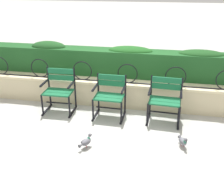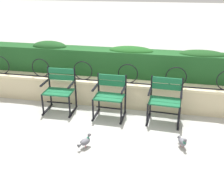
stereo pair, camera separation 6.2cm
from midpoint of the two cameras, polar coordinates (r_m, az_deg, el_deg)
The scene contains 9 objects.
ground_plane at distance 5.16m, azimuth -0.59°, elevation -6.11°, with size 60.00×60.00×0.00m, color #ADADA8.
stone_wall at distance 5.78m, azimuth 1.08°, elevation 0.42°, with size 6.88×0.41×0.56m.
iron_arch_fence at distance 5.59m, azimuth -1.49°, elevation 4.61°, with size 6.35×0.02×0.42m.
hedge_row at distance 5.96m, azimuth 1.69°, elevation 7.23°, with size 6.74×0.48×0.70m.
park_chair_left at distance 5.59m, azimuth -11.57°, elevation 1.21°, with size 0.63×0.54×0.90m.
park_chair_centre at distance 5.26m, azimuth -0.78°, elevation 0.08°, with size 0.61×0.53×0.83m.
park_chair_right at distance 5.18m, azimuth 10.97°, elevation -0.72°, with size 0.65×0.55×0.85m.
pigeon_near_chairs at distance 4.58m, azimuth 14.61°, elevation -9.53°, with size 0.16×0.28×0.22m.
pigeon_far_side at distance 4.44m, azimuth -6.03°, elevation -9.97°, with size 0.20×0.27×0.22m.
Camera 1 is at (0.88, -4.39, 2.56)m, focal length 42.56 mm.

